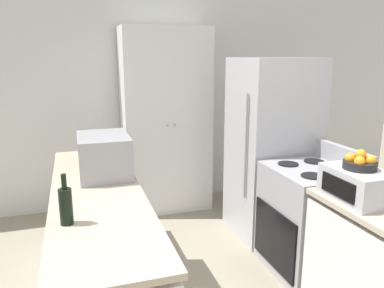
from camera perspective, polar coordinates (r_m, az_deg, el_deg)
wall_back at (r=4.58m, az=-5.61°, el=7.06°), size 7.00×0.06×2.60m
counter_left at (r=2.85m, az=-13.78°, el=-15.59°), size 0.60×2.31×0.90m
counter_right at (r=2.84m, az=26.01°, el=-16.76°), size 0.60×0.74×0.90m
pantry_cabinet at (r=4.34m, az=-3.99°, el=3.46°), size 0.99×0.51×2.11m
stove at (r=3.34m, az=17.45°, el=-10.88°), size 0.66×0.70×1.06m
refrigerator at (r=3.83m, az=12.09°, el=-0.66°), size 0.77×0.72×1.78m
microwave at (r=2.91m, az=-13.24°, el=-1.71°), size 0.38×0.51×0.31m
wine_bottle at (r=2.15m, az=-18.67°, el=-8.82°), size 0.07×0.07×0.28m
toaster_oven at (r=2.59m, az=23.91°, el=-5.68°), size 0.30×0.43×0.20m
fruit_bowl at (r=2.56m, az=24.23°, el=-2.54°), size 0.20×0.20×0.13m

